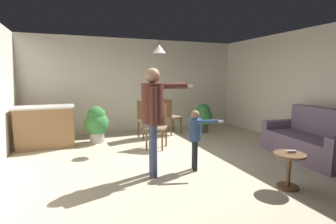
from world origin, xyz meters
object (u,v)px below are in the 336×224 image
(couch_floral, at_px, (310,142))
(dining_chair_by_counter, at_px, (157,124))
(person_adult, at_px, (154,110))
(dining_chair_centre_back, at_px, (170,115))
(kitchen_counter, at_px, (46,127))
(spare_remote_on_table, at_px, (291,151))
(side_table_by_couch, at_px, (289,166))
(potted_plant_corner, at_px, (97,123))
(dining_chair_near_wall, at_px, (145,118))
(potted_plant_by_wall, at_px, (203,117))
(person_child, at_px, (196,133))

(couch_floral, xyz_separation_m, dining_chair_by_counter, (-2.59, 1.83, 0.21))
(person_adult, height_order, dining_chair_centre_back, person_adult)
(kitchen_counter, xyz_separation_m, spare_remote_on_table, (3.52, -3.63, 0.06))
(kitchen_counter, xyz_separation_m, side_table_by_couch, (3.47, -3.65, -0.15))
(couch_floral, distance_m, potted_plant_corner, 4.74)
(spare_remote_on_table, bearing_deg, kitchen_counter, 134.11)
(dining_chair_near_wall, bearing_deg, potted_plant_by_wall, 87.59)
(dining_chair_centre_back, bearing_deg, dining_chair_by_counter, -51.22)
(person_adult, height_order, dining_chair_near_wall, person_adult)
(couch_floral, xyz_separation_m, side_table_by_couch, (-1.50, -0.88, -0.00))
(kitchen_counter, height_order, dining_chair_near_wall, dining_chair_near_wall)
(person_child, distance_m, potted_plant_by_wall, 3.02)
(dining_chair_by_counter, relative_size, potted_plant_by_wall, 1.20)
(person_child, height_order, spare_remote_on_table, person_child)
(dining_chair_by_counter, bearing_deg, person_child, 130.12)
(dining_chair_near_wall, relative_size, dining_chair_centre_back, 1.00)
(couch_floral, bearing_deg, dining_chair_by_counter, 59.64)
(kitchen_counter, height_order, dining_chair_by_counter, dining_chair_by_counter)
(side_table_by_couch, distance_m, potted_plant_corner, 4.34)
(potted_plant_by_wall, height_order, spare_remote_on_table, potted_plant_by_wall)
(person_adult, distance_m, dining_chair_centre_back, 3.04)
(couch_floral, height_order, dining_chair_near_wall, same)
(kitchen_counter, relative_size, spare_remote_on_table, 9.69)
(dining_chair_near_wall, height_order, spare_remote_on_table, dining_chair_near_wall)
(kitchen_counter, bearing_deg, person_child, -44.95)
(potted_plant_corner, bearing_deg, dining_chair_centre_back, 5.07)
(couch_floral, bearing_deg, spare_remote_on_table, 125.41)
(person_adult, relative_size, dining_chair_centre_back, 1.76)
(kitchen_counter, relative_size, potted_plant_corner, 1.40)
(dining_chair_centre_back, height_order, potted_plant_by_wall, dining_chair_centre_back)
(dining_chair_by_counter, bearing_deg, spare_remote_on_table, 147.63)
(dining_chair_by_counter, bearing_deg, couch_floral, 179.36)
(person_adult, relative_size, dining_chair_near_wall, 1.76)
(couch_floral, height_order, person_child, person_child)
(spare_remote_on_table, bearing_deg, side_table_by_couch, -157.50)
(kitchen_counter, distance_m, dining_chair_near_wall, 2.33)
(dining_chair_centre_back, bearing_deg, potted_plant_corner, -101.87)
(person_adult, distance_m, dining_chair_by_counter, 1.73)
(person_child, relative_size, dining_chair_near_wall, 1.05)
(spare_remote_on_table, bearing_deg, person_adult, 146.50)
(dining_chair_centre_back, bearing_deg, couch_floral, 14.80)
(dining_chair_near_wall, xyz_separation_m, potted_plant_corner, (-1.21, 0.04, -0.05))
(side_table_by_couch, relative_size, dining_chair_by_counter, 0.52)
(dining_chair_centre_back, xyz_separation_m, spare_remote_on_table, (0.38, -3.81, -0.01))
(potted_plant_corner, xyz_separation_m, spare_remote_on_table, (2.39, -3.63, 0.04))
(person_child, bearing_deg, potted_plant_corner, -135.86)
(couch_floral, distance_m, dining_chair_by_counter, 3.18)
(kitchen_counter, xyz_separation_m, dining_chair_near_wall, (2.33, -0.04, 0.07))
(potted_plant_corner, bearing_deg, person_child, -60.95)
(couch_floral, xyz_separation_m, dining_chair_centre_back, (-1.83, 2.95, 0.21))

